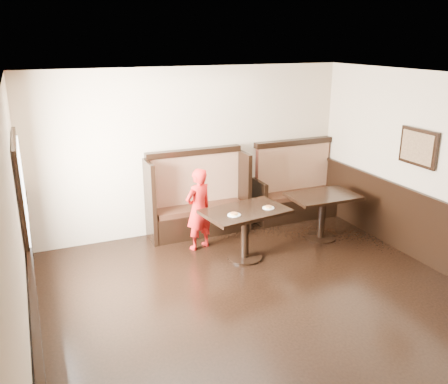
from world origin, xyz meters
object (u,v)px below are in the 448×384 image
table_neighbor (322,206)px  booth_neighbor (295,192)px  booth_main (197,203)px  child (199,209)px  table_main (245,221)px

table_neighbor → booth_neighbor: bearing=83.5°
booth_neighbor → table_neighbor: size_ratio=1.47×
booth_main → booth_neighbor: (1.95, -0.00, -0.05)m
child → table_main: bearing=109.5°
booth_main → table_neighbor: bearing=-31.1°
booth_main → table_main: bearing=-76.8°
table_main → table_neighbor: 1.52m
booth_main → table_neighbor: 2.11m
table_neighbor → child: bearing=168.4°
child → booth_neighbor: bearing=177.1°
booth_main → booth_neighbor: same height
booth_main → booth_neighbor: 1.95m
child → booth_main: bearing=-127.7°
booth_neighbor → table_neighbor: booth_neighbor is taller
booth_neighbor → table_main: bearing=-142.3°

